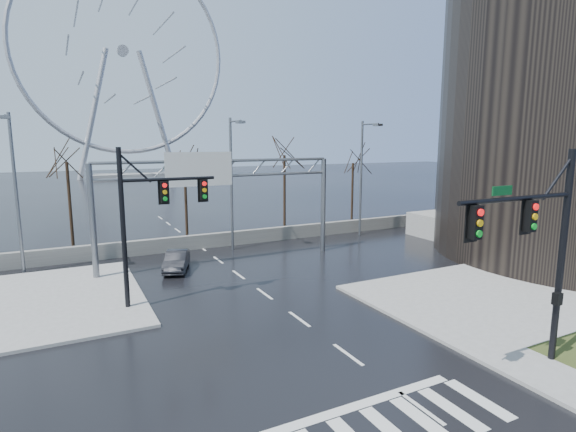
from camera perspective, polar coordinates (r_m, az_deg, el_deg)
ground at (r=18.56m, az=7.63°, el=-17.04°), size 260.00×260.00×0.00m
sidewalk_right_ext at (r=26.33m, az=23.48°, el=-9.46°), size 12.00×10.00×0.15m
sidewalk_far at (r=26.89m, az=-29.10°, el=-9.49°), size 10.00×12.00×0.15m
barrier_wall at (r=35.76m, az=-10.89°, el=-3.18°), size 52.00×0.50×1.10m
signal_mast_near at (r=17.87m, az=29.43°, el=-2.69°), size 5.52×0.41×8.00m
signal_mast_far at (r=23.10m, az=-17.50°, el=0.49°), size 4.72×0.41×8.00m
sign_gantry at (r=30.15m, az=-9.15°, el=3.47°), size 16.36×0.40×7.60m
streetlight_left at (r=31.92m, az=-31.40°, el=3.81°), size 0.50×2.55×10.00m
streetlight_mid at (r=33.88m, az=-7.03°, el=5.36°), size 0.50×2.55×10.00m
streetlight_right at (r=39.62m, az=9.57°, el=5.88°), size 0.50×2.55×10.00m
tree_left at (r=37.16m, az=-26.22°, el=4.95°), size 3.75×3.75×7.50m
tree_center at (r=39.39m, az=-12.95°, el=4.71°), size 3.25×3.25×6.50m
tree_right at (r=41.53m, az=-0.45°, el=6.62°), size 3.90×3.90×7.80m
tree_far_right at (r=46.12m, az=8.23°, el=5.80°), size 3.40×3.40×6.80m
ferris_wheel at (r=111.01m, az=-20.20°, el=18.13°), size 45.00×6.00×50.91m
car at (r=30.08m, az=-13.97°, el=-5.53°), size 2.60×4.04×1.26m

